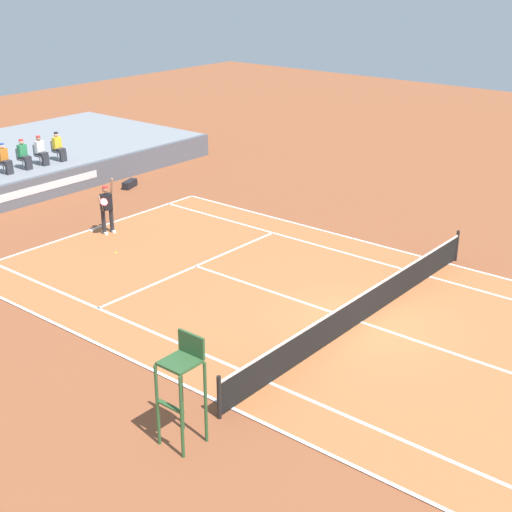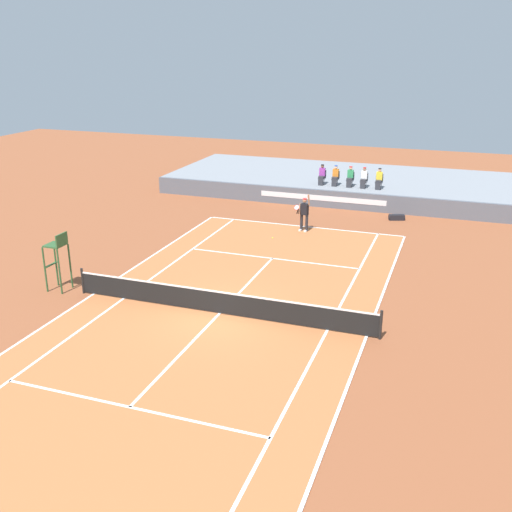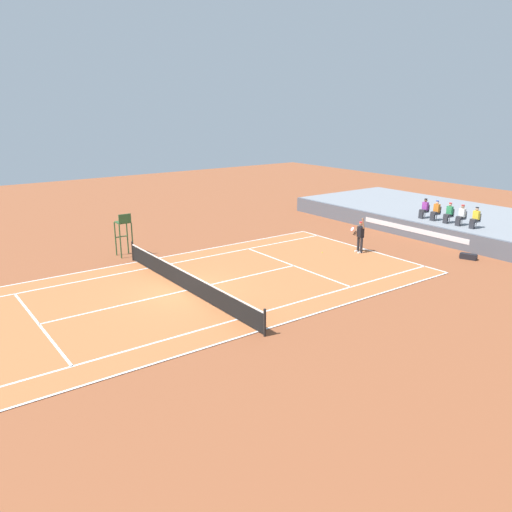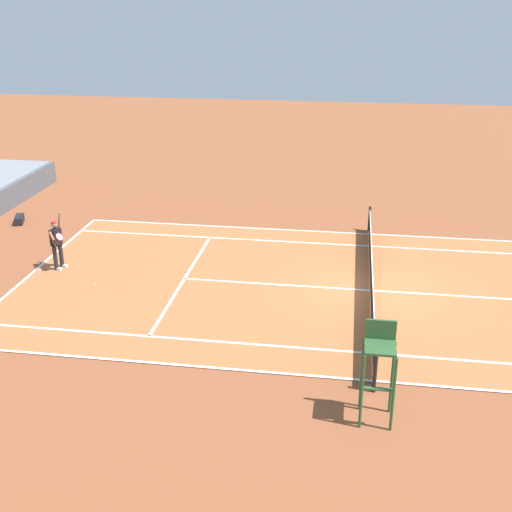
{
  "view_description": "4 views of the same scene",
  "coord_description": "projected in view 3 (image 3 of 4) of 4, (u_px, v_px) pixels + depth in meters",
  "views": [
    {
      "loc": [
        -16.11,
        -9.4,
        9.48
      ],
      "look_at": [
        0.08,
        3.89,
        1.0
      ],
      "focal_mm": 51.81,
      "sensor_mm": 36.0,
      "label": 1
    },
    {
      "loc": [
        7.98,
        -18.44,
        9.52
      ],
      "look_at": [
        0.08,
        3.89,
        1.0
      ],
      "focal_mm": 41.56,
      "sensor_mm": 36.0,
      "label": 2
    },
    {
      "loc": [
        19.58,
        -10.36,
        8.07
      ],
      "look_at": [
        0.08,
        3.89,
        1.0
      ],
      "focal_mm": 35.97,
      "sensor_mm": 36.0,
      "label": 3
    },
    {
      "loc": [
        -19.94,
        0.87,
        9.31
      ],
      "look_at": [
        0.08,
        3.89,
        1.0
      ],
      "focal_mm": 45.41,
      "sensor_mm": 36.0,
      "label": 4
    }
  ],
  "objects": [
    {
      "name": "net",
      "position": [
        186.0,
        280.0,
        23.16
      ],
      "size": [
        11.98,
        0.1,
        1.07
      ],
      "color": "black",
      "rests_on": "ground"
    },
    {
      "name": "court",
      "position": [
        186.0,
        291.0,
        23.3
      ],
      "size": [
        11.08,
        23.88,
        0.03
      ],
      "color": "#B76638",
      "rests_on": "ground"
    },
    {
      "name": "spectator_seated_3",
      "position": [
        461.0,
        216.0,
        31.16
      ],
      "size": [
        0.44,
        0.6,
        1.27
      ],
      "color": "#474C56",
      "rests_on": "bleacher_platform"
    },
    {
      "name": "spectator_seated_2",
      "position": [
        449.0,
        213.0,
        31.83
      ],
      "size": [
        0.44,
        0.6,
        1.27
      ],
      "color": "#474C56",
      "rests_on": "bleacher_platform"
    },
    {
      "name": "spectator_seated_4",
      "position": [
        475.0,
        218.0,
        30.44
      ],
      "size": [
        0.44,
        0.6,
        1.27
      ],
      "color": "#474C56",
      "rests_on": "bleacher_platform"
    },
    {
      "name": "barrier_wall",
      "position": [
        414.0,
        230.0,
        32.4
      ],
      "size": [
        22.4,
        0.25,
        1.07
      ],
      "color": "#565B66",
      "rests_on": "ground"
    },
    {
      "name": "tennis_ball",
      "position": [
        322.0,
        252.0,
        29.3
      ],
      "size": [
        0.07,
        0.07,
        0.07
      ],
      "primitive_type": "sphere",
      "color": "#D1E533",
      "rests_on": "ground"
    },
    {
      "name": "bleacher_platform",
      "position": [
        458.0,
        221.0,
        35.11
      ],
      "size": [
        22.4,
        9.32,
        1.07
      ],
      "primitive_type": "cube",
      "color": "gray",
      "rests_on": "ground"
    },
    {
      "name": "tennis_player",
      "position": [
        360.0,
        236.0,
        29.12
      ],
      "size": [
        0.83,
        0.61,
        2.08
      ],
      "color": "#232328",
      "rests_on": "ground"
    },
    {
      "name": "spectator_seated_0",
      "position": [
        424.0,
        209.0,
        33.22
      ],
      "size": [
        0.44,
        0.6,
        1.27
      ],
      "color": "#474C56",
      "rests_on": "bleacher_platform"
    },
    {
      "name": "spectator_seated_1",
      "position": [
        436.0,
        211.0,
        32.55
      ],
      "size": [
        0.44,
        0.6,
        1.27
      ],
      "color": "#474C56",
      "rests_on": "bleacher_platform"
    },
    {
      "name": "ground_plane",
      "position": [
        186.0,
        291.0,
        23.3
      ],
      "size": [
        80.0,
        80.0,
        0.0
      ],
      "primitive_type": "plane",
      "color": "brown"
    },
    {
      "name": "umpire_chair",
      "position": [
        124.0,
        229.0,
        28.3
      ],
      "size": [
        0.77,
        0.77,
        2.44
      ],
      "color": "#2D562D",
      "rests_on": "ground"
    },
    {
      "name": "equipment_bag",
      "position": [
        468.0,
        256.0,
        28.08
      ],
      "size": [
        0.96,
        0.61,
        0.32
      ],
      "color": "black",
      "rests_on": "ground"
    }
  ]
}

